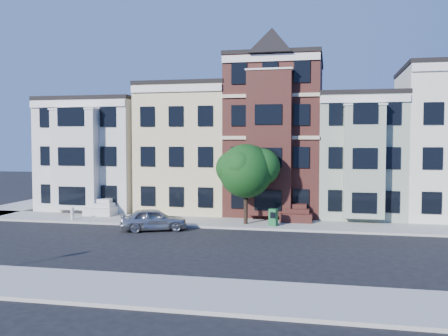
% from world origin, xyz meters
% --- Properties ---
extents(ground, '(120.00, 120.00, 0.00)m').
position_xyz_m(ground, '(0.00, 0.00, 0.00)').
color(ground, black).
extents(far_sidewalk, '(60.00, 4.00, 0.15)m').
position_xyz_m(far_sidewalk, '(0.00, 8.00, 0.07)').
color(far_sidewalk, '#9E9B93').
rests_on(far_sidewalk, ground).
extents(near_sidewalk, '(60.00, 4.00, 0.15)m').
position_xyz_m(near_sidewalk, '(0.00, -8.00, 0.07)').
color(near_sidewalk, '#9E9B93').
rests_on(near_sidewalk, ground).
extents(house_white, '(8.00, 9.00, 9.00)m').
position_xyz_m(house_white, '(-15.00, 14.50, 4.50)').
color(house_white, silver).
rests_on(house_white, ground).
extents(house_yellow, '(7.00, 9.00, 10.00)m').
position_xyz_m(house_yellow, '(-7.00, 14.50, 5.00)').
color(house_yellow, beige).
rests_on(house_yellow, ground).
extents(house_brown, '(7.00, 9.00, 12.00)m').
position_xyz_m(house_brown, '(0.00, 14.50, 6.00)').
color(house_brown, '#3D1A15').
rests_on(house_brown, ground).
extents(house_green, '(6.00, 9.00, 9.00)m').
position_xyz_m(house_green, '(6.50, 14.50, 4.50)').
color(house_green, '#92A08B').
rests_on(house_green, ground).
extents(street_tree, '(6.51, 6.51, 6.69)m').
position_xyz_m(street_tree, '(-1.33, 7.54, 3.49)').
color(street_tree, '#1A5219').
rests_on(street_tree, far_sidewalk).
extents(parked_car, '(4.59, 3.23, 1.45)m').
position_xyz_m(parked_car, '(-6.83, 4.55, 0.73)').
color(parked_car, '#A4A6AC').
rests_on(parked_car, ground).
extents(newspaper_box, '(0.61, 0.57, 1.13)m').
position_xyz_m(newspaper_box, '(0.59, 7.10, 0.72)').
color(newspaper_box, '#1B5E30').
rests_on(newspaper_box, far_sidewalk).
extents(fire_hydrant, '(0.33, 0.33, 0.72)m').
position_xyz_m(fire_hydrant, '(-13.78, 6.80, 0.51)').
color(fire_hydrant, beige).
rests_on(fire_hydrant, far_sidewalk).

